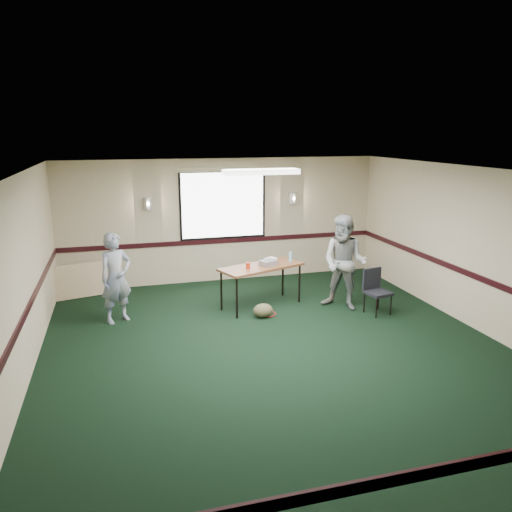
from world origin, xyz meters
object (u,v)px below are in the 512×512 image
object	(u,v)px
projector	(268,263)
person_right	(344,263)
folding_table	(261,269)
conference_chair	(375,288)
person_left	(116,278)

from	to	relation	value
projector	person_right	world-z (taller)	person_right
person_right	projector	bearing A→B (deg)	-157.74
folding_table	person_right	distance (m)	1.55
conference_chair	person_right	bearing A→B (deg)	129.58
projector	person_right	distance (m)	1.42
projector	conference_chair	world-z (taller)	projector
person_right	person_left	bearing A→B (deg)	-142.33
conference_chair	person_left	bearing A→B (deg)	157.99
folding_table	conference_chair	size ratio (longest dim) A/B	2.11
folding_table	conference_chair	bearing A→B (deg)	-45.56
conference_chair	person_right	distance (m)	0.72
folding_table	projector	distance (m)	0.17
folding_table	person_left	bearing A→B (deg)	161.02
person_left	person_right	distance (m)	4.12
folding_table	person_right	world-z (taller)	person_right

